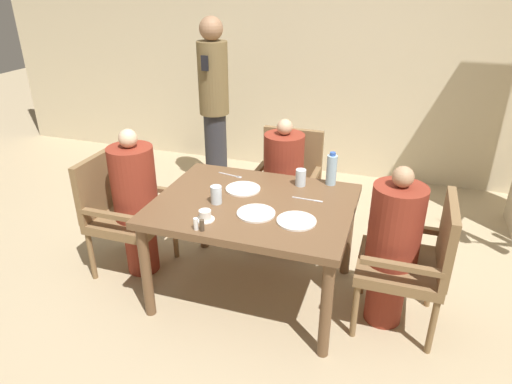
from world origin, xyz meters
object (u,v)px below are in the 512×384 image
object	(u,v)px
standing_host	(214,102)
plate_main_right	(296,221)
plate_main_left	(243,189)
chair_left_side	(121,209)
diner_in_right_chair	(392,246)
glass_tall_mid	(301,178)
chair_right_side	(415,258)
diner_in_far_chair	(283,181)
teacup_with_saucer	(205,216)
water_bottle	(332,169)
chair_far_side	(287,180)
plate_dessert_center	(256,213)
glass_tall_near	(216,195)
diner_in_left_chair	(136,202)

from	to	relation	value
standing_host	plate_main_right	size ratio (longest dim) A/B	7.16
standing_host	plate_main_left	world-z (taller)	standing_host
chair_left_side	diner_in_right_chair	distance (m)	1.95
plate_main_right	glass_tall_mid	xyz separation A→B (m)	(-0.10, 0.52, 0.05)
glass_tall_mid	chair_right_side	bearing A→B (deg)	-23.48
diner_in_far_chair	plate_main_right	size ratio (longest dim) A/B	4.43
diner_in_right_chair	plate_main_left	distance (m)	1.06
teacup_with_saucer	water_bottle	bearing A→B (deg)	50.26
chair_right_side	water_bottle	xyz separation A→B (m)	(-0.61, 0.44, 0.33)
glass_tall_mid	chair_far_side	bearing A→B (deg)	112.96
chair_far_side	plate_dessert_center	xyz separation A→B (m)	(0.07, -1.05, 0.23)
standing_host	plate_dessert_center	xyz separation A→B (m)	(1.01, -1.72, -0.20)
chair_left_side	diner_in_far_chair	bearing A→B (deg)	36.05
chair_right_side	teacup_with_saucer	distance (m)	1.31
diner_in_far_chair	water_bottle	xyz separation A→B (m)	(0.43, -0.32, 0.29)
chair_left_side	diner_in_right_chair	xyz separation A→B (m)	(1.95, 0.00, 0.06)
diner_in_far_chair	glass_tall_near	xyz separation A→B (m)	(-0.23, -0.85, 0.23)
chair_far_side	chair_right_side	size ratio (longest dim) A/B	1.00
chair_left_side	glass_tall_near	size ratio (longest dim) A/B	7.56
chair_far_side	teacup_with_saucer	xyz separation A→B (m)	(-0.20, -1.22, 0.25)
plate_main_right	plate_dessert_center	xyz separation A→B (m)	(-0.26, 0.02, 0.00)
chair_left_side	chair_far_side	distance (m)	1.38
plate_dessert_center	chair_left_side	bearing A→B (deg)	172.19
plate_dessert_center	glass_tall_mid	world-z (taller)	glass_tall_mid
diner_in_far_chair	water_bottle	world-z (taller)	diner_in_far_chair
chair_left_side	plate_dessert_center	xyz separation A→B (m)	(1.11, -0.15, 0.23)
diner_in_left_chair	plate_main_right	bearing A→B (deg)	-7.76
plate_main_left	teacup_with_saucer	size ratio (longest dim) A/B	2.09
chair_right_side	standing_host	distance (m)	2.57
chair_far_side	diner_in_right_chair	xyz separation A→B (m)	(0.90, -0.90, 0.06)
chair_left_side	plate_main_right	bearing A→B (deg)	-6.98
chair_far_side	chair_right_side	distance (m)	1.38
plate_dessert_center	plate_main_left	bearing A→B (deg)	122.65
diner_in_right_chair	standing_host	size ratio (longest dim) A/B	0.63
chair_left_side	glass_tall_mid	xyz separation A→B (m)	(1.27, 0.35, 0.28)
chair_far_side	chair_left_side	bearing A→B (deg)	-139.26
plate_main_left	chair_left_side	bearing A→B (deg)	-170.28
plate_main_left	teacup_with_saucer	world-z (taller)	teacup_with_saucer
chair_right_side	teacup_with_saucer	xyz separation A→B (m)	(-1.25, -0.32, 0.25)
chair_right_side	standing_host	world-z (taller)	standing_host
plate_main_right	glass_tall_near	bearing A→B (deg)	171.87
chair_right_side	plate_main_left	size ratio (longest dim) A/B	3.74
plate_main_right	teacup_with_saucer	world-z (taller)	teacup_with_saucer
diner_in_left_chair	chair_far_side	bearing A→B (deg)	44.84
diner_in_right_chair	diner_in_left_chair	bearing A→B (deg)	180.00
glass_tall_near	glass_tall_mid	size ratio (longest dim) A/B	1.00
diner_in_far_chair	glass_tall_mid	distance (m)	0.52
standing_host	plate_main_right	xyz separation A→B (m)	(1.27, -1.74, -0.20)
standing_host	diner_in_left_chair	bearing A→B (deg)	-88.63
teacup_with_saucer	glass_tall_mid	size ratio (longest dim) A/B	0.97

